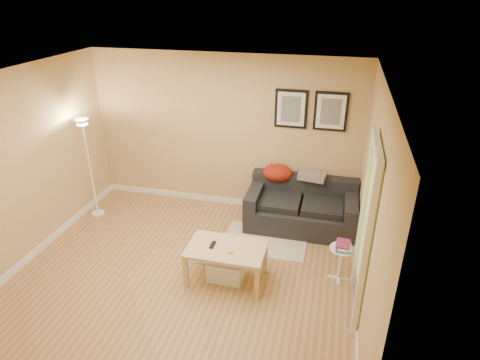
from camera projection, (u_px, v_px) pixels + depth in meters
The scene contains 24 objects.
floor at pixel (186, 271), 5.53m from camera, with size 4.50×4.50×0.00m, color #B4804D.
ceiling at pixel (172, 79), 4.40m from camera, with size 4.50×4.50×0.00m, color white.
wall_back at pixel (225, 134), 6.71m from camera, with size 4.50×4.50×0.00m, color tan.
wall_front at pixel (86, 296), 3.22m from camera, with size 4.50×4.50×0.00m, color tan.
wall_left at pixel (23, 168), 5.46m from camera, with size 4.00×4.00×0.00m, color tan.
wall_right at pixel (371, 208), 4.48m from camera, with size 4.00×4.00×0.00m, color tan.
baseboard_back at pixel (226, 200), 7.25m from camera, with size 4.50×0.02×0.10m, color white.
baseboard_left at pixel (43, 245), 6.00m from camera, with size 0.02×4.00×0.10m, color white.
baseboard_right at pixel (356, 296), 5.03m from camera, with size 0.02×4.00×0.10m, color white.
sofa at pixel (301, 206), 6.41m from camera, with size 1.70×0.90×0.75m, color black, non-canonical shape.
red_throw at pixel (278, 173), 6.58m from camera, with size 0.48×0.36×0.28m, color #A22F0F, non-canonical shape.
plaid_throw at pixel (312, 176), 6.45m from camera, with size 0.42×0.26×0.10m, color tan, non-canonical shape.
framed_print_left at pixel (291, 109), 6.24m from camera, with size 0.50×0.04×0.60m, color black, non-canonical shape.
framed_print_right at pixel (331, 111), 6.11m from camera, with size 0.50×0.04×0.60m, color black, non-canonical shape.
area_rug at pixel (265, 240), 6.19m from camera, with size 1.25×0.85×0.01m, color beige.
green_runner at pixel (217, 255), 5.86m from camera, with size 0.70×0.50×0.01m, color #668C4C.
coffee_table at pixel (226, 263), 5.29m from camera, with size 1.00×0.61×0.50m, color #DDBA87, non-canonical shape.
remote_control at pixel (213, 245), 5.22m from camera, with size 0.05×0.16×0.02m, color black.
tape_roll at pixel (230, 252), 5.07m from camera, with size 0.07×0.07×0.03m, color yellow.
storage_bin at pixel (226, 269), 5.35m from camera, with size 0.47×0.34×0.29m, color white, non-canonical shape.
side_table at pixel (340, 264), 5.30m from camera, with size 0.32×0.32×0.49m, color white, non-canonical shape.
book_stack at pixel (344, 245), 5.17m from camera, with size 0.19×0.25×0.08m, color #34569C, non-canonical shape.
floor_lamp at pixel (91, 171), 6.57m from camera, with size 0.22×0.22×1.69m, color white, non-canonical shape.
doorway at pixel (363, 236), 4.48m from camera, with size 0.12×1.01×2.13m, color white, non-canonical shape.
Camera 1 is at (1.79, -4.13, 3.53)m, focal length 30.43 mm.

